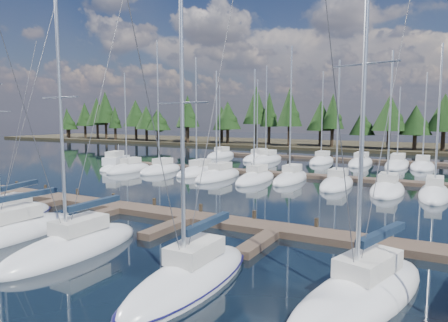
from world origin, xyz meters
The scene contains 12 objects.
ground centered at (0.00, 30.00, 0.00)m, with size 260.00×260.00×0.00m, color black.
far_shore centered at (0.00, 90.00, 0.30)m, with size 220.00×30.00×0.60m, color #312A1B.
main_dock centered at (0.00, 17.36, 0.20)m, with size 44.00×6.13×0.90m.
back_docks centered at (0.00, 49.58, 0.20)m, with size 50.00×21.80×0.40m.
front_sailboat_1 centered at (-10.18, 11.64, 0.28)m, with size 4.85×8.62×12.94m.
front_sailboat_2 centered at (-6.97, 9.53, 0.29)m, with size 2.92×9.17×15.40m.
front_sailboat_3 centered at (-1.77, 9.83, 0.29)m, with size 2.74×8.40×14.01m.
front_sailboat_4 centered at (5.55, 9.35, 0.29)m, with size 2.71×8.48×13.30m.
front_sailboat_5 centered at (11.92, 11.21, 0.30)m, with size 5.09×9.25×15.57m.
back_sailboat_rows centered at (0.23, 45.61, 0.26)m, with size 46.57×31.61×16.73m.
motor_yacht_left centered at (-23.55, 35.49, 0.43)m, with size 4.77×8.11×3.83m.
tree_line centered at (1.16, 80.18, 7.52)m, with size 185.80×11.90×13.51m.
Camera 1 is at (14.23, -3.61, 6.78)m, focal length 32.00 mm.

